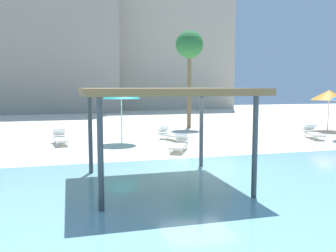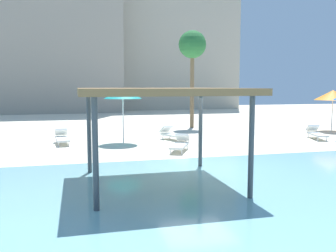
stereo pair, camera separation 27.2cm
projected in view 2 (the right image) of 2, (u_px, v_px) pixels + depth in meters
name	position (u px, v px, depth m)	size (l,w,h in m)	color
ground_plane	(196.00, 167.00, 13.13)	(80.00, 80.00, 0.00)	beige
lagoon_water	(272.00, 217.00, 8.07)	(44.00, 13.50, 0.04)	#7AB7C1
shade_pavilion	(159.00, 94.00, 10.52)	(4.59, 4.59, 2.85)	#42474C
beach_umbrella_orange_0	(333.00, 95.00, 23.55)	(2.32, 2.32, 2.66)	silver
beach_umbrella_teal_4	(123.00, 93.00, 18.46)	(1.92, 1.92, 2.81)	silver
lounge_chair_0	(316.00, 133.00, 20.26)	(1.11, 1.99, 0.74)	white
lounge_chair_2	(180.00, 144.00, 16.45)	(1.39, 1.96, 0.74)	white
lounge_chair_3	(62.00, 137.00, 18.45)	(0.80, 1.95, 0.74)	white
lounge_chair_4	(172.00, 134.00, 19.84)	(1.27, 1.98, 0.74)	white
palm_tree_0	(192.00, 47.00, 25.12)	(1.90, 1.90, 6.71)	brown
hotel_block_0	(36.00, 22.00, 42.53)	(18.90, 11.93, 20.72)	#9E9384
hotel_block_1	(156.00, 32.00, 47.88)	(20.06, 8.22, 19.89)	#B2A893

